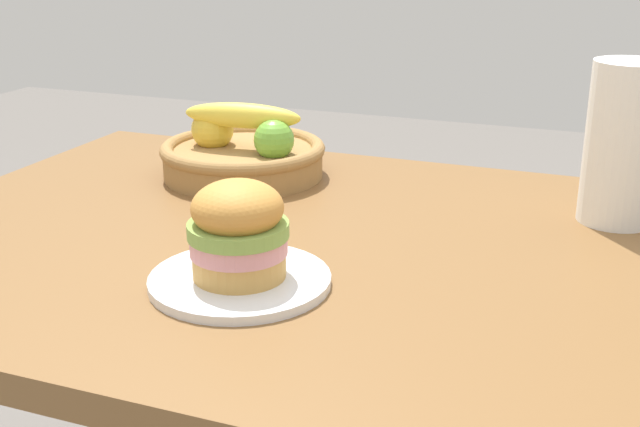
# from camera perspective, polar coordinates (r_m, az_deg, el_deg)

# --- Properties ---
(dining_table) EXTENTS (1.40, 0.90, 0.75)m
(dining_table) POSITION_cam_1_polar(r_m,az_deg,el_deg) (1.17, 2.74, -6.86)
(dining_table) COLOR brown
(dining_table) RESTS_ON ground_plane
(plate) EXTENTS (0.23, 0.23, 0.01)m
(plate) POSITION_cam_1_polar(r_m,az_deg,el_deg) (1.01, -5.64, -4.68)
(plate) COLOR white
(plate) RESTS_ON dining_table
(sandwich) EXTENTS (0.12, 0.12, 0.12)m
(sandwich) POSITION_cam_1_polar(r_m,az_deg,el_deg) (0.99, -5.77, -1.15)
(sandwich) COLOR tan
(sandwich) RESTS_ON plate
(fruit_basket) EXTENTS (0.29, 0.29, 0.13)m
(fruit_basket) POSITION_cam_1_polar(r_m,az_deg,el_deg) (1.44, -5.45, 4.26)
(fruit_basket) COLOR #9E7542
(fruit_basket) RESTS_ON dining_table
(paper_towel_roll) EXTENTS (0.11, 0.11, 0.24)m
(paper_towel_roll) POSITION_cam_1_polar(r_m,az_deg,el_deg) (1.27, 20.52, 4.62)
(paper_towel_roll) COLOR white
(paper_towel_roll) RESTS_ON dining_table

